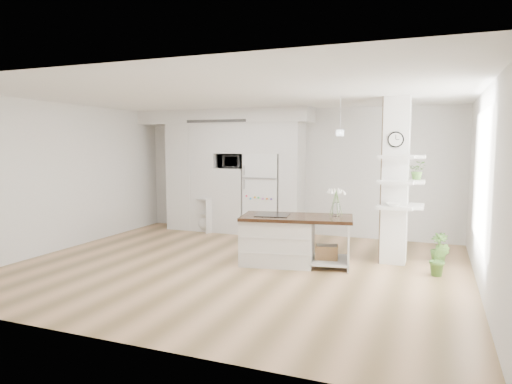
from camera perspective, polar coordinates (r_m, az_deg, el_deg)
floor at (r=7.39m, az=-2.41°, el=-9.28°), size 7.00×6.00×0.01m
room at (r=7.13m, az=-2.47°, el=5.25°), size 7.04×6.04×2.72m
cabinet_wall at (r=10.17m, az=-3.81°, el=3.50°), size 4.00×0.71×2.70m
refrigerator at (r=9.87m, az=1.10°, el=-0.24°), size 0.78×0.69×1.75m
column at (r=7.69m, az=17.58°, el=1.27°), size 0.69×0.90×2.70m
window at (r=6.85m, az=26.35°, el=1.63°), size 0.00×2.40×2.40m
pendant_light at (r=6.77m, az=11.42°, el=7.34°), size 0.12×0.12×0.10m
kitchen_island at (r=7.47m, az=3.61°, el=-5.79°), size 1.89×1.14×1.37m
bookshelf at (r=10.32m, az=-6.43°, el=-3.07°), size 0.73×0.59×0.76m
floor_plant_a at (r=7.32m, az=21.92°, el=-7.82°), size 0.32×0.27×0.51m
floor_plant_b at (r=8.18m, az=21.88°, el=-6.47°), size 0.35×0.35×0.49m
microwave at (r=10.05m, az=-3.03°, el=3.84°), size 0.54×0.37×0.30m
shelf_plant at (r=7.83m, az=19.55°, el=2.56°), size 0.27×0.23×0.30m
decor_bowl at (r=7.50m, az=16.78°, el=-1.51°), size 0.22×0.22×0.05m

